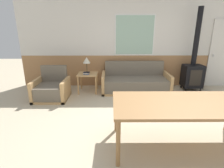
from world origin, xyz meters
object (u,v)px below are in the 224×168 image
armchair (52,90)px  wood_stove (193,70)px  table_lamp (87,61)px  dining_table (185,106)px  side_table (88,76)px  couch (135,83)px

armchair → wood_stove: 4.08m
table_lamp → dining_table: (1.80, -2.62, -0.22)m
wood_stove → armchair: bearing=-170.1°
armchair → side_table: size_ratio=1.52×
wood_stove → couch: bearing=-176.0°
side_table → table_lamp: table_lamp is taller
couch → side_table: bearing=-178.4°
armchair → dining_table: size_ratio=0.40×
couch → dining_table: size_ratio=0.92×
couch → wood_stove: 1.77m
couch → wood_stove: wood_stove is taller
couch → wood_stove: bearing=4.0°
dining_table → wood_stove: size_ratio=0.90×
couch → table_lamp: (-1.42, 0.06, 0.65)m
armchair → couch: bearing=13.8°
armchair → table_lamp: table_lamp is taller
side_table → armchair: bearing=-148.9°
armchair → side_table: 1.07m
armchair → table_lamp: 1.25m
armchair → dining_table: armchair is taller
dining_table → armchair: bearing=143.3°
table_lamp → armchair: bearing=-143.5°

